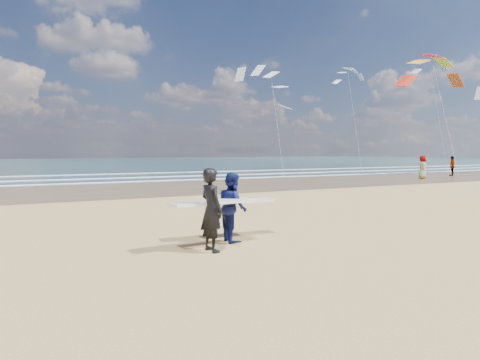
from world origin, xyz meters
TOP-DOWN VIEW (x-y plane):
  - wet_sand_strip at (20.00, 18.00)m, footprint 220.00×12.00m
  - ocean at (20.00, 72.00)m, footprint 220.00×100.00m
  - foam_breakers at (20.00, 28.10)m, footprint 220.00×11.70m
  - surfer_near at (-0.79, 0.29)m, footprint 2.25×1.14m
  - surfer_far at (0.13, 1.06)m, footprint 2.23×1.15m
  - beachgoer_0 at (24.56, 15.68)m, footprint 1.08×1.12m
  - beachgoer_1 at (30.56, 17.45)m, footprint 1.16×0.85m
  - kite_0 at (28.44, 17.45)m, footprint 7.87×4.97m
  - kite_1 at (17.21, 26.93)m, footprint 6.84×4.85m
  - kite_2 at (40.81, 27.70)m, footprint 6.07×4.77m
  - kite_5 at (31.11, 31.50)m, footprint 4.70×4.62m

SIDE VIEW (x-z plane):
  - wet_sand_strip at x=20.00m, z-range 0.00..0.01m
  - ocean at x=20.00m, z-range 0.00..0.02m
  - foam_breakers at x=20.00m, z-range 0.02..0.08m
  - surfer_far at x=0.13m, z-range 0.01..1.81m
  - beachgoer_1 at x=30.56m, z-range 0.00..1.83m
  - beachgoer_0 at x=24.56m, z-range 0.00..1.94m
  - surfer_near at x=-0.79m, z-range 0.01..1.98m
  - kite_1 at x=17.21m, z-range 0.98..12.19m
  - kite_5 at x=31.11m, z-range 0.24..13.65m
  - kite_0 at x=28.44m, z-range 1.47..13.94m
  - kite_2 at x=40.81m, z-range 0.80..16.27m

